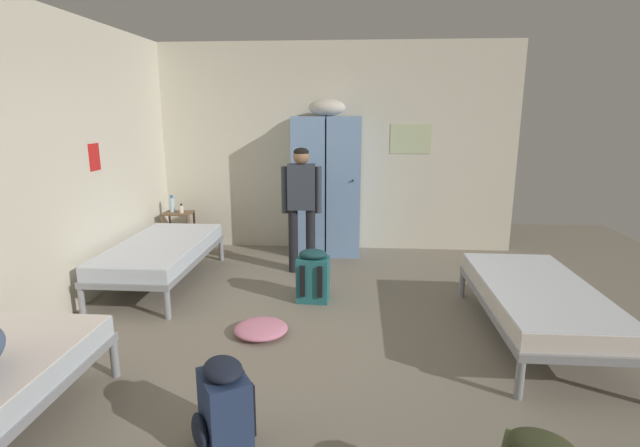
% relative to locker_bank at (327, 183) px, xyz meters
% --- Properties ---
extents(ground_plane, '(9.13, 9.13, 0.00)m').
position_rel_locker_bank_xyz_m(ground_plane, '(0.08, -2.57, -0.97)').
color(ground_plane, gray).
extents(room_backdrop, '(4.94, 5.76, 2.83)m').
position_rel_locker_bank_xyz_m(room_backdrop, '(-1.22, -1.23, 0.44)').
color(room_backdrop, beige).
rests_on(room_backdrop, ground_plane).
extents(locker_bank, '(0.90, 0.55, 2.07)m').
position_rel_locker_bank_xyz_m(locker_bank, '(0.00, 0.00, 0.00)').
color(locker_bank, '#7A9ECC').
rests_on(locker_bank, ground_plane).
extents(shelf_unit, '(0.38, 0.30, 0.57)m').
position_rel_locker_bank_xyz_m(shelf_unit, '(-2.03, -0.14, -0.62)').
color(shelf_unit, brown).
rests_on(shelf_unit, ground_plane).
extents(bed_right, '(0.90, 1.90, 0.49)m').
position_rel_locker_bank_xyz_m(bed_right, '(1.94, -2.46, -0.59)').
color(bed_right, gray).
rests_on(bed_right, ground_plane).
extents(bed_left_rear, '(0.90, 1.90, 0.49)m').
position_rel_locker_bank_xyz_m(bed_left_rear, '(-1.78, -1.37, -0.59)').
color(bed_left_rear, gray).
rests_on(bed_left_rear, ground_plane).
extents(person_traveler, '(0.48, 0.21, 1.50)m').
position_rel_locker_bank_xyz_m(person_traveler, '(-0.25, -0.83, -0.06)').
color(person_traveler, black).
rests_on(person_traveler, ground_plane).
extents(water_bottle, '(0.07, 0.07, 0.23)m').
position_rel_locker_bank_xyz_m(water_bottle, '(-2.11, -0.12, -0.30)').
color(water_bottle, '#B2DBEA').
rests_on(water_bottle, shelf_unit).
extents(lotion_bottle, '(0.05, 0.05, 0.13)m').
position_rel_locker_bank_xyz_m(lotion_bottle, '(-1.96, -0.18, -0.34)').
color(lotion_bottle, white).
rests_on(lotion_bottle, shelf_unit).
extents(backpack_teal, '(0.33, 0.35, 0.55)m').
position_rel_locker_bank_xyz_m(backpack_teal, '(-0.03, -1.73, -0.71)').
color(backpack_teal, '#23666B').
rests_on(backpack_teal, ground_plane).
extents(backpack_navy, '(0.41, 0.40, 0.55)m').
position_rel_locker_bank_xyz_m(backpack_navy, '(-0.35, -4.01, -0.71)').
color(backpack_navy, navy).
rests_on(backpack_navy, ground_plane).
extents(clothes_pile_pink, '(0.47, 0.47, 0.10)m').
position_rel_locker_bank_xyz_m(clothes_pile_pink, '(-0.42, -2.55, -0.92)').
color(clothes_pile_pink, pink).
rests_on(clothes_pile_pink, ground_plane).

